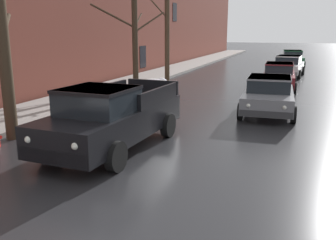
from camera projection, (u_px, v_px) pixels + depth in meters
left_sidewalk_slab at (113, 88)px, 20.17m from camera, size 2.74×80.00×0.16m
brick_townhouse_facade at (79, 7)px, 19.77m from camera, size 0.63×80.00×8.71m
snow_bank_mid_block_left at (156, 84)px, 20.28m from camera, size 1.84×1.13×0.60m
bare_tree_second_along_sidewalk at (0, 35)px, 10.34m from camera, size 2.21×2.42×5.85m
bare_tree_mid_block at (134, 26)px, 18.36m from camera, size 2.99×2.57×6.40m
bare_tree_far_down_block at (167, 20)px, 22.45m from camera, size 1.54×3.02×7.25m
pickup_truck_black_approaching_near_lane at (111, 117)px, 9.87m from camera, size 2.30×5.24×1.76m
sedan_grey_parked_kerbside_close at (269, 94)px, 14.14m from camera, size 2.16×4.17×1.42m
sedan_maroon_parked_kerbside_mid at (279, 76)px, 19.93m from camera, size 1.96×4.30×1.42m
sedan_white_parked_far_down_block at (288, 65)px, 25.75m from camera, size 2.24×4.47×1.42m
sedan_green_queued_behind_truck at (292, 58)px, 32.54m from camera, size 2.23×4.31×1.42m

